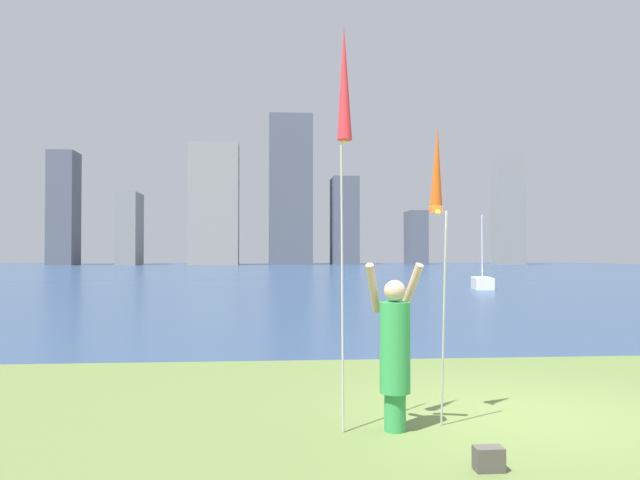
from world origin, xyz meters
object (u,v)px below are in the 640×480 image
object	(u,v)px
kite_flag_left	(344,93)
bag	(489,459)
person	(395,348)
sailboat_0	(482,283)
kite_flag_right	(437,177)

from	to	relation	value
kite_flag_left	bag	world-z (taller)	kite_flag_left
person	bag	distance (m)	1.68
person	sailboat_0	distance (m)	29.24
person	bag	xyz separation A→B (m)	(0.58, -1.36, -0.80)
kite_flag_right	sailboat_0	distance (m)	28.83
kite_flag_right	bag	size ratio (longest dim) A/B	13.26
kite_flag_left	kite_flag_right	xyz separation A→B (m)	(1.14, 0.45, -0.85)
kite_flag_right	sailboat_0	xyz separation A→B (m)	(9.72, 27.02, -2.49)
person	kite_flag_right	world-z (taller)	kite_flag_right
kite_flag_left	kite_flag_right	size ratio (longest dim) A/B	1.30
kite_flag_left	bag	bearing A→B (deg)	-47.32
bag	kite_flag_right	bearing A→B (deg)	90.21
kite_flag_right	bag	distance (m)	3.21
person	sailboat_0	world-z (taller)	sailboat_0
kite_flag_right	sailboat_0	world-z (taller)	sailboat_0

